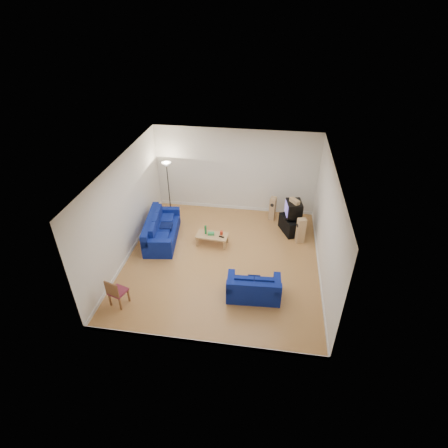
# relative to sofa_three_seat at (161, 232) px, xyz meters

# --- Properties ---
(room) EXTENTS (6.01, 6.51, 3.21)m
(room) POSITION_rel_sofa_three_seat_xyz_m (2.25, -0.80, 1.23)
(room) COLOR #955E2E
(room) RESTS_ON ground
(sofa_three_seat) EXTENTS (1.24, 2.31, 0.85)m
(sofa_three_seat) POSITION_rel_sofa_three_seat_xyz_m (0.00, 0.00, 0.00)
(sofa_three_seat) COLOR #040F52
(sofa_three_seat) RESTS_ON ground
(sofa_loveseat) EXTENTS (1.51, 0.90, 0.73)m
(sofa_loveseat) POSITION_rel_sofa_three_seat_xyz_m (3.35, -2.28, -0.04)
(sofa_loveseat) COLOR #040F52
(sofa_loveseat) RESTS_ON ground
(coffee_table) EXTENTS (1.08, 0.59, 0.38)m
(coffee_table) POSITION_rel_sofa_three_seat_xyz_m (1.79, -0.02, 0.01)
(coffee_table) COLOR tan
(coffee_table) RESTS_ON ground
(bottle) EXTENTS (0.10, 0.10, 0.31)m
(bottle) POSITION_rel_sofa_three_seat_xyz_m (1.56, 0.02, 0.22)
(bottle) COLOR #197233
(bottle) RESTS_ON coffee_table
(tissue_box) EXTENTS (0.23, 0.15, 0.09)m
(tissue_box) POSITION_rel_sofa_three_seat_xyz_m (1.75, -0.02, 0.11)
(tissue_box) COLOR green
(tissue_box) RESTS_ON coffee_table
(red_canister) EXTENTS (0.12, 0.12, 0.14)m
(red_canister) POSITION_rel_sofa_three_seat_xyz_m (2.09, 0.04, 0.13)
(red_canister) COLOR red
(red_canister) RESTS_ON coffee_table
(remote) EXTENTS (0.19, 0.11, 0.02)m
(remote) POSITION_rel_sofa_three_seat_xyz_m (2.12, -0.10, 0.07)
(remote) COLOR black
(remote) RESTS_ON coffee_table
(tv_stand) EXTENTS (0.84, 1.04, 0.56)m
(tv_stand) POSITION_rel_sofa_three_seat_xyz_m (4.37, 1.14, -0.04)
(tv_stand) COLOR black
(tv_stand) RESTS_ON ground
(av_receiver) EXTENTS (0.33, 0.41, 0.10)m
(av_receiver) POSITION_rel_sofa_three_seat_xyz_m (4.33, 1.17, 0.29)
(av_receiver) COLOR black
(av_receiver) RESTS_ON tv_stand
(television) EXTENTS (0.60, 0.74, 0.52)m
(television) POSITION_rel_sofa_three_seat_xyz_m (4.42, 1.18, 0.60)
(television) COLOR black
(television) RESTS_ON av_receiver
(centre_speaker) EXTENTS (0.36, 0.40, 0.14)m
(centre_speaker) POSITION_rel_sofa_three_seat_xyz_m (4.42, 1.13, 0.93)
(centre_speaker) COLOR tan
(centre_speaker) RESTS_ON television
(speaker_left) EXTENTS (0.26, 0.31, 0.90)m
(speaker_left) POSITION_rel_sofa_three_seat_xyz_m (3.71, 1.90, 0.13)
(speaker_left) COLOR tan
(speaker_left) RESTS_ON ground
(speaker_right) EXTENTS (0.32, 0.28, 0.91)m
(speaker_right) POSITION_rel_sofa_three_seat_xyz_m (4.69, 0.56, 0.14)
(speaker_right) COLOR tan
(speaker_right) RESTS_ON ground
(floor_lamp) EXTENTS (0.35, 0.35, 2.02)m
(floor_lamp) POSITION_rel_sofa_three_seat_xyz_m (-0.20, 1.90, 1.35)
(floor_lamp) COLOR black
(floor_lamp) RESTS_ON ground
(dining_chair) EXTENTS (0.53, 0.53, 0.88)m
(dining_chair) POSITION_rel_sofa_three_seat_xyz_m (-0.22, -3.13, 0.17)
(dining_chair) COLOR brown
(dining_chair) RESTS_ON ground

